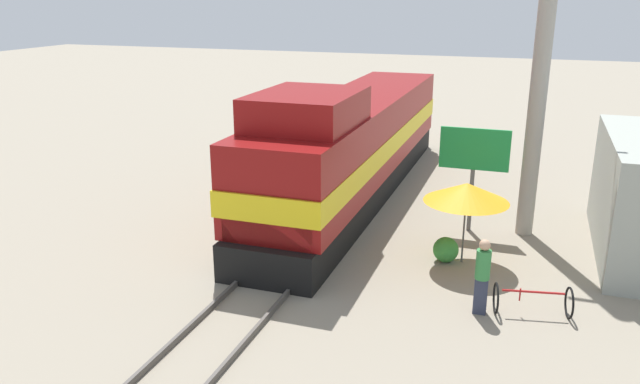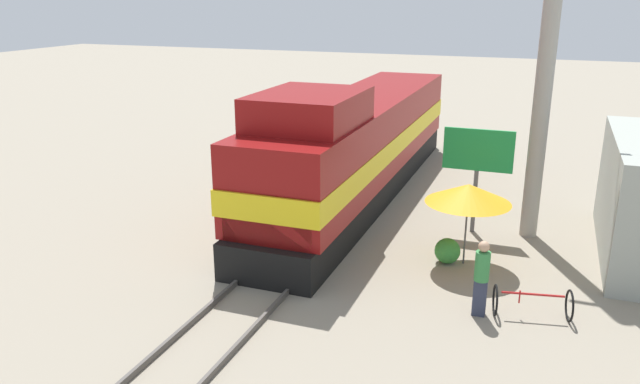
{
  "view_description": "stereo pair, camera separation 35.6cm",
  "coord_description": "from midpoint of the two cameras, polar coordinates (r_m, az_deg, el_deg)",
  "views": [
    {
      "loc": [
        6.03,
        -16.6,
        7.13
      ],
      "look_at": [
        1.2,
        -2.68,
        2.43
      ],
      "focal_mm": 35.0,
      "sensor_mm": 36.0,
      "label": 1
    },
    {
      "loc": [
        6.37,
        -16.48,
        7.13
      ],
      "look_at": [
        1.2,
        -2.68,
        2.43
      ],
      "focal_mm": 35.0,
      "sensor_mm": 36.0,
      "label": 2
    }
  ],
  "objects": [
    {
      "name": "bicycle",
      "position": [
        15.33,
        19.45,
        -9.51
      ],
      "size": [
        1.8,
        1.05,
        0.74
      ],
      "rotation": [
        0.0,
        0.0,
        -1.38
      ],
      "color": "black",
      "rests_on": "ground_plane"
    },
    {
      "name": "shrub_cluster",
      "position": [
        17.66,
        12.14,
        -5.28
      ],
      "size": [
        0.71,
        0.71,
        0.71
      ],
      "primitive_type": "sphere",
      "color": "#388C38",
      "rests_on": "ground_plane"
    },
    {
      "name": "person_bystander",
      "position": [
        14.82,
        15.22,
        -7.35
      ],
      "size": [
        0.34,
        0.34,
        1.84
      ],
      "color": "#2D3347",
      "rests_on": "ground_plane"
    },
    {
      "name": "utility_pole",
      "position": [
        19.25,
        20.47,
        10.83
      ],
      "size": [
        1.8,
        0.51,
        10.3
      ],
      "color": "#9E998E",
      "rests_on": "ground_plane"
    },
    {
      "name": "rail_far",
      "position": [
        18.8,
        2.03,
        -4.35
      ],
      "size": [
        0.08,
        28.95,
        0.15
      ],
      "primitive_type": "cube",
      "color": "#4C4742",
      "rests_on": "ground_plane"
    },
    {
      "name": "vendor_umbrella",
      "position": [
        17.14,
        14.0,
        -0.13
      ],
      "size": [
        2.3,
        2.3,
        2.3
      ],
      "color": "#4C4C4C",
      "rests_on": "ground_plane"
    },
    {
      "name": "billboard_sign",
      "position": [
        19.52,
        14.74,
        3.18
      ],
      "size": [
        2.1,
        0.12,
        3.26
      ],
      "color": "#595959",
      "rests_on": "ground_plane"
    },
    {
      "name": "locomotive",
      "position": [
        22.27,
        3.79,
        4.17
      ],
      "size": [
        2.95,
        16.74,
        4.51
      ],
      "color": "black",
      "rests_on": "ground_plane"
    },
    {
      "name": "ground_plane",
      "position": [
        19.05,
        -0.02,
        -4.28
      ],
      "size": [
        120.0,
        120.0,
        0.0
      ],
      "primitive_type": "plane",
      "color": "gray"
    },
    {
      "name": "rail_near",
      "position": [
        19.26,
        -2.02,
        -3.79
      ],
      "size": [
        0.08,
        28.95,
        0.15
      ],
      "primitive_type": "cube",
      "color": "#4C4742",
      "rests_on": "ground_plane"
    }
  ]
}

